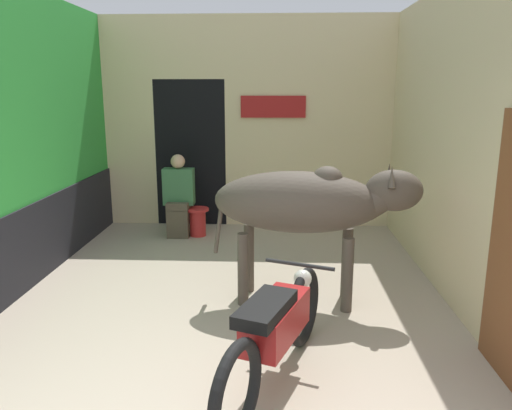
{
  "coord_description": "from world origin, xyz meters",
  "views": [
    {
      "loc": [
        0.49,
        -2.46,
        2.15
      ],
      "look_at": [
        0.27,
        2.4,
        1.01
      ],
      "focal_mm": 35.0,
      "sensor_mm": 36.0,
      "label": 1
    }
  ],
  "objects": [
    {
      "name": "shopkeeper_seated",
      "position": [
        -0.98,
        4.67,
        0.63
      ],
      "size": [
        0.45,
        0.33,
        1.22
      ],
      "color": "brown",
      "rests_on": "ground_plane"
    },
    {
      "name": "wall_right_with_door",
      "position": [
        2.33,
        2.62,
        1.6
      ],
      "size": [
        0.22,
        5.34,
        3.24
      ],
      "color": "beige",
      "rests_on": "ground_plane"
    },
    {
      "name": "motorcycle_near",
      "position": [
        0.49,
        0.86,
        0.45
      ],
      "size": [
        0.85,
        1.92,
        0.78
      ],
      "color": "black",
      "rests_on": "ground_plane"
    },
    {
      "name": "wall_left_shopfront",
      "position": [
        -2.33,
        2.66,
        1.57
      ],
      "size": [
        0.25,
        5.34,
        3.24
      ],
      "color": "green",
      "rests_on": "ground_plane"
    },
    {
      "name": "plastic_stool",
      "position": [
        -0.7,
        4.68,
        0.23
      ],
      "size": [
        0.34,
        0.34,
        0.42
      ],
      "color": "red",
      "rests_on": "ground_plane"
    },
    {
      "name": "cow",
      "position": [
        0.8,
        2.38,
        1.04
      ],
      "size": [
        2.08,
        0.83,
        1.46
      ],
      "color": "#4C4238",
      "rests_on": "ground_plane"
    },
    {
      "name": "wall_back_with_doorway",
      "position": [
        -0.37,
        5.61,
        1.43
      ],
      "size": [
        4.48,
        0.93,
        3.24
      ],
      "color": "beige",
      "rests_on": "ground_plane"
    }
  ]
}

